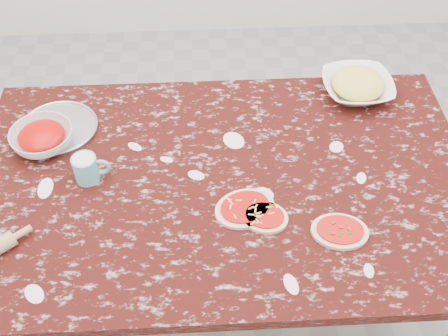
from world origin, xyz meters
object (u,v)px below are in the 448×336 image
cheese_bowl (357,87)px  sauce_bowl (42,139)px  pizza_tray (59,128)px  flour_mug (87,168)px  worktable (224,195)px

cheese_bowl → sauce_bowl: bearing=-169.1°
pizza_tray → sauce_bowl: 0.09m
sauce_bowl → cheese_bowl: bearing=10.9°
sauce_bowl → flour_mug: bearing=-43.1°
pizza_tray → cheese_bowl: cheese_bowl is taller
worktable → sauce_bowl: 0.63m
cheese_bowl → pizza_tray: bearing=-172.8°
worktable → cheese_bowl: cheese_bowl is taller
cheese_bowl → flour_mug: 1.01m
worktable → pizza_tray: pizza_tray is taller
flour_mug → pizza_tray: bearing=119.4°
pizza_tray → flour_mug: bearing=-60.6°
sauce_bowl → cheese_bowl: size_ratio=0.81×
pizza_tray → flour_mug: 0.27m
worktable → pizza_tray: 0.62m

